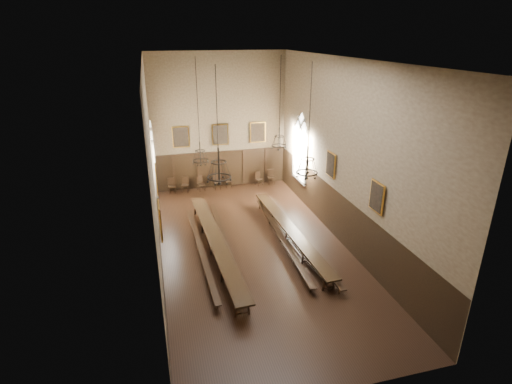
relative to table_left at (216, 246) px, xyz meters
name	(u,v)px	position (x,y,z in m)	size (l,w,h in m)	color
floor	(253,248)	(1.90, 0.10, -0.42)	(9.00, 18.00, 0.02)	black
ceiling	(253,59)	(1.90, 0.10, 8.60)	(9.00, 18.00, 0.02)	black
wall_back	(219,122)	(1.90, 9.11, 4.09)	(9.00, 0.02, 9.00)	#7F6B4E
wall_front	(341,264)	(1.90, -8.91, 4.09)	(9.00, 0.02, 9.00)	#7F6B4E
wall_left	(152,170)	(-2.61, 0.10, 4.09)	(0.02, 18.00, 9.00)	#7F6B4E
wall_right	(343,155)	(6.41, 0.10, 4.09)	(0.02, 18.00, 9.00)	#7F6B4E
wainscot_panelling	(253,225)	(1.90, 0.10, 0.84)	(9.00, 18.00, 2.50)	black
table_left	(216,246)	(0.00, 0.00, 0.00)	(1.18, 10.64, 0.83)	black
table_right	(290,235)	(3.88, 0.28, -0.04)	(1.06, 9.72, 0.76)	black
bench_left_outer	(201,251)	(-0.73, 0.03, -0.16)	(0.45, 9.03, 0.41)	black
bench_left_inner	(225,244)	(0.52, 0.36, -0.14)	(0.46, 9.45, 0.42)	black
bench_right_inner	(280,238)	(3.38, 0.30, -0.14)	(0.56, 9.46, 0.43)	black
bench_right_outer	(301,237)	(4.40, 0.09, -0.13)	(0.36, 9.90, 0.45)	black
chair_0	(172,189)	(-1.54, 8.63, -0.11)	(0.48, 0.48, 1.01)	black
chair_1	(185,187)	(-0.66, 8.63, -0.10)	(0.57, 0.57, 1.04)	black
chair_2	(201,186)	(0.40, 8.60, -0.11)	(0.56, 0.56, 0.99)	black
chair_3	(217,185)	(1.51, 8.59, -0.11)	(0.51, 0.51, 1.00)	black
chair_4	(229,183)	(2.36, 8.70, -0.14)	(0.46, 0.46, 0.91)	black
chair_6	(259,181)	(4.47, 8.60, -0.13)	(0.54, 0.54, 0.95)	black
chair_7	(271,180)	(5.37, 8.62, -0.10)	(0.47, 0.47, 1.04)	black
chandelier_back_left	(200,154)	(-0.20, 2.76, 3.87)	(0.81, 0.81, 5.23)	black
chandelier_back_right	(279,140)	(4.05, 2.91, 4.29)	(0.82, 0.82, 4.76)	black
chandelier_front_left	(219,171)	(-0.10, -2.40, 4.66)	(0.95, 0.95, 4.37)	black
chandelier_front_right	(307,166)	(3.68, -2.04, 4.41)	(0.92, 0.92, 4.63)	black
portrait_back_0	(181,137)	(-0.70, 8.98, 3.29)	(1.10, 0.12, 1.40)	gold
portrait_back_1	(220,135)	(1.90, 8.98, 3.29)	(1.10, 0.12, 1.40)	gold
portrait_back_2	(258,132)	(4.50, 8.98, 3.29)	(1.10, 0.12, 1.40)	gold
portrait_left_0	(156,179)	(-2.48, 1.10, 3.29)	(0.12, 1.00, 1.30)	gold
portrait_left_1	(160,220)	(-2.48, -3.40, 3.29)	(0.12, 1.00, 1.30)	gold
portrait_right_0	(331,165)	(6.28, 1.10, 3.29)	(0.12, 1.00, 1.30)	gold
portrait_right_1	(377,197)	(6.28, -3.40, 3.29)	(0.12, 1.00, 1.30)	gold
window_right	(300,148)	(6.33, 5.60, 2.99)	(0.20, 2.20, 4.60)	white
window_left	(154,158)	(-2.53, 5.60, 2.99)	(0.20, 2.20, 4.60)	white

